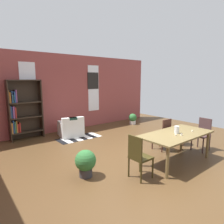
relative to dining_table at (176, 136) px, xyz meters
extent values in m
plane|color=#50371F|center=(-0.79, 0.51, -0.67)|extent=(10.75, 10.75, 0.00)
cube|color=#964340|center=(-0.79, 4.71, 0.86)|extent=(8.93, 0.12, 3.07)
cube|color=white|center=(-2.18, 4.64, 1.02)|extent=(0.55, 0.02, 2.00)
cube|color=white|center=(0.60, 4.64, 1.02)|extent=(0.55, 0.02, 2.00)
cube|color=brown|center=(0.00, 0.00, 0.06)|extent=(1.99, 0.97, 0.04)
cylinder|color=brown|center=(-0.90, -0.39, -0.32)|extent=(0.07, 0.07, 0.71)
cylinder|color=brown|center=(0.90, -0.39, -0.32)|extent=(0.07, 0.07, 0.71)
cylinder|color=brown|center=(-0.90, 0.39, -0.32)|extent=(0.07, 0.07, 0.71)
cylinder|color=brown|center=(0.90, 0.39, -0.32)|extent=(0.07, 0.07, 0.71)
cylinder|color=silver|center=(0.00, 0.00, 0.17)|extent=(0.12, 0.12, 0.18)
cylinder|color=silver|center=(-0.21, -0.11, 0.10)|extent=(0.04, 0.04, 0.04)
cylinder|color=silver|center=(-0.10, -0.20, 0.10)|extent=(0.04, 0.04, 0.04)
cylinder|color=silver|center=(0.43, -0.18, 0.10)|extent=(0.04, 0.04, 0.04)
cube|color=#3C201A|center=(0.45, 0.79, -0.22)|extent=(0.40, 0.40, 0.04)
cube|color=#3C201A|center=(0.45, 0.60, 0.03)|extent=(0.38, 0.03, 0.50)
cylinder|color=#3C201A|center=(0.63, 0.97, -0.46)|extent=(0.04, 0.04, 0.43)
cylinder|color=#3C201A|center=(0.27, 0.97, -0.46)|extent=(0.04, 0.04, 0.43)
cylinder|color=#3C201A|center=(0.63, 0.61, -0.46)|extent=(0.04, 0.04, 0.43)
cylinder|color=#3C201A|center=(0.27, 0.61, -0.46)|extent=(0.04, 0.04, 0.43)
cube|color=#342D12|center=(-1.30, 0.00, -0.22)|extent=(0.40, 0.40, 0.04)
cube|color=#342D12|center=(-1.48, 0.00, 0.03)|extent=(0.03, 0.38, 0.50)
cylinder|color=#342D12|center=(-1.12, -0.18, -0.46)|extent=(0.04, 0.04, 0.43)
cylinder|color=#342D12|center=(-1.12, 0.18, -0.46)|extent=(0.04, 0.04, 0.43)
cylinder|color=#342D12|center=(-1.48, -0.18, -0.46)|extent=(0.04, 0.04, 0.43)
cylinder|color=#342D12|center=(-1.48, 0.18, -0.46)|extent=(0.04, 0.04, 0.43)
cube|color=#422E2E|center=(1.30, 0.00, -0.22)|extent=(0.42, 0.42, 0.04)
cube|color=#422E2E|center=(1.48, -0.01, 0.03)|extent=(0.05, 0.38, 0.50)
cylinder|color=#422E2E|center=(1.12, 0.19, -0.46)|extent=(0.04, 0.04, 0.43)
cylinder|color=#422E2E|center=(1.11, -0.17, -0.46)|extent=(0.04, 0.04, 0.43)
cylinder|color=#422E2E|center=(1.48, 0.17, -0.46)|extent=(0.04, 0.04, 0.43)
cylinder|color=#422E2E|center=(1.47, -0.19, -0.46)|extent=(0.04, 0.04, 0.43)
cube|color=#2D2319|center=(-2.91, 4.44, 0.36)|extent=(0.04, 0.32, 2.08)
cube|color=#2D2319|center=(-1.84, 4.44, 0.36)|extent=(0.04, 0.32, 2.08)
cube|color=#2D2319|center=(-2.37, 4.59, 0.36)|extent=(1.11, 0.01, 2.08)
cube|color=#2D2319|center=(-2.37, 4.44, -0.41)|extent=(1.07, 0.32, 0.04)
cube|color=orange|center=(-2.87, 4.44, -0.21)|extent=(0.04, 0.27, 0.37)
cube|color=#284C8C|center=(-2.81, 4.44, -0.17)|extent=(0.04, 0.18, 0.44)
cube|color=#33724C|center=(-2.76, 4.44, -0.20)|extent=(0.04, 0.19, 0.39)
cube|color=orange|center=(-2.71, 4.44, -0.18)|extent=(0.03, 0.20, 0.43)
cube|color=#B22D28|center=(-2.67, 4.44, -0.25)|extent=(0.04, 0.18, 0.29)
cube|color=#B22D28|center=(-2.62, 4.44, -0.22)|extent=(0.04, 0.25, 0.34)
cube|color=#2D2319|center=(-2.37, 4.44, 0.10)|extent=(1.07, 0.32, 0.04)
cube|color=#4C4C51|center=(-2.88, 4.44, 0.34)|extent=(0.03, 0.24, 0.43)
cube|color=#284C8C|center=(-2.83, 4.44, 0.32)|extent=(0.04, 0.16, 0.40)
cube|color=#8C4C8C|center=(-2.77, 4.44, 0.33)|extent=(0.05, 0.23, 0.40)
cube|color=#B22D28|center=(-2.72, 4.44, 0.31)|extent=(0.04, 0.24, 0.36)
cube|color=#2D2319|center=(-2.37, 4.44, 0.62)|extent=(1.07, 0.32, 0.04)
cube|color=orange|center=(-2.88, 4.44, 0.86)|extent=(0.03, 0.17, 0.43)
cube|color=orange|center=(-2.84, 4.44, 0.82)|extent=(0.04, 0.17, 0.35)
cube|color=#284C8C|center=(-2.78, 4.44, 0.84)|extent=(0.03, 0.26, 0.39)
cube|color=#33724C|center=(-2.75, 4.44, 0.78)|extent=(0.03, 0.18, 0.26)
cube|color=#284C8C|center=(-2.71, 4.44, 0.83)|extent=(0.04, 0.24, 0.37)
cube|color=#8C4C8C|center=(-2.66, 4.44, 0.86)|extent=(0.03, 0.24, 0.43)
cube|color=#2D2319|center=(-2.37, 4.44, 1.38)|extent=(1.07, 0.32, 0.04)
cube|color=white|center=(-1.01, 3.80, -0.47)|extent=(0.93, 0.93, 0.40)
cube|color=white|center=(-1.06, 3.48, -0.10)|extent=(0.82, 0.30, 0.35)
cube|color=white|center=(-0.67, 3.74, -0.20)|extent=(0.24, 0.73, 0.15)
cube|color=white|center=(-1.34, 3.85, -0.20)|extent=(0.24, 0.73, 0.15)
cube|color=#19382D|center=(-1.06, 3.48, 0.04)|extent=(0.31, 0.22, 0.08)
cylinder|color=#333338|center=(-2.19, 0.78, -0.58)|extent=(0.28, 0.28, 0.18)
sphere|color=#2D6B33|center=(-2.19, 0.78, -0.31)|extent=(0.46, 0.46, 0.46)
cylinder|color=silver|center=(2.14, 3.69, -0.59)|extent=(0.29, 0.29, 0.17)
sphere|color=#2D6B33|center=(2.14, 3.69, -0.36)|extent=(0.37, 0.37, 0.37)
cylinder|color=#9E6042|center=(1.30, 0.70, -0.57)|extent=(0.28, 0.28, 0.21)
sphere|color=#2D6B33|center=(1.30, 0.70, -0.28)|extent=(0.46, 0.46, 0.46)
cube|color=black|center=(-1.59, 3.36, -0.67)|extent=(0.19, 0.71, 0.01)
cube|color=white|center=(-1.40, 3.36, -0.67)|extent=(0.19, 0.71, 0.01)
cube|color=black|center=(-1.21, 3.36, -0.67)|extent=(0.19, 0.71, 0.01)
cube|color=white|center=(-1.01, 3.36, -0.67)|extent=(0.19, 0.71, 0.01)
cube|color=black|center=(-0.82, 3.36, -0.67)|extent=(0.19, 0.71, 0.01)
cube|color=white|center=(-0.62, 3.36, -0.67)|extent=(0.19, 0.71, 0.01)
cube|color=black|center=(-0.43, 3.36, -0.67)|extent=(0.19, 0.71, 0.01)
cube|color=white|center=(-0.23, 3.36, -0.67)|extent=(0.19, 0.71, 0.01)
cube|color=black|center=(0.58, 4.63, 1.35)|extent=(0.56, 0.03, 0.72)
camera|label=1|loc=(-4.23, -2.65, 1.42)|focal=31.13mm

